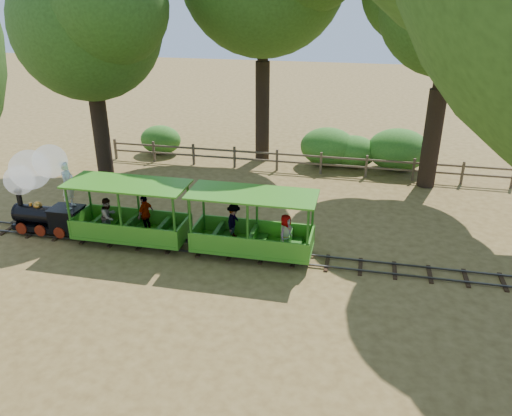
% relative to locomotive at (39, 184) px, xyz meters
% --- Properties ---
extents(ground, '(90.00, 90.00, 0.00)m').
position_rel_locomotive_xyz_m(ground, '(7.58, -0.08, -1.79)').
color(ground, olive).
rests_on(ground, ground).
extents(track, '(22.00, 1.00, 0.10)m').
position_rel_locomotive_xyz_m(track, '(7.58, -0.08, -1.72)').
color(track, '#3F3D3A').
rests_on(track, ground).
extents(locomotive, '(2.78, 1.31, 3.20)m').
position_rel_locomotive_xyz_m(locomotive, '(0.00, 0.00, 0.00)').
color(locomotive, black).
rests_on(locomotive, ground).
extents(carriage_front, '(3.86, 1.58, 2.01)m').
position_rel_locomotive_xyz_m(carriage_front, '(3.18, -0.10, -0.95)').
color(carriage_front, '#3A8B1E').
rests_on(carriage_front, track).
extents(carriage_rear, '(3.86, 1.58, 2.01)m').
position_rel_locomotive_xyz_m(carriage_rear, '(7.26, -0.04, -0.97)').
color(carriage_rear, '#3A8B1E').
rests_on(carriage_rear, track).
extents(oak_nw, '(7.56, 6.65, 9.36)m').
position_rel_locomotive_xyz_m(oak_nw, '(-0.95, 6.01, 4.85)').
color(oak_nw, '#2D2116').
rests_on(oak_nw, ground).
extents(fence, '(18.10, 0.10, 1.00)m').
position_rel_locomotive_xyz_m(fence, '(7.58, 7.92, -1.21)').
color(fence, brown).
rests_on(fence, ground).
extents(shrub_west, '(2.06, 1.58, 1.42)m').
position_rel_locomotive_xyz_m(shrub_west, '(0.41, 9.22, -1.08)').
color(shrub_west, '#2D6B1E').
rests_on(shrub_west, ground).
extents(shrub_mid_w, '(2.58, 1.98, 1.79)m').
position_rel_locomotive_xyz_m(shrub_mid_w, '(8.75, 9.22, -0.89)').
color(shrub_mid_w, '#2D6B1E').
rests_on(shrub_mid_w, ground).
extents(shrub_mid_e, '(2.14, 1.64, 1.48)m').
position_rel_locomotive_xyz_m(shrub_mid_e, '(9.95, 9.22, -1.05)').
color(shrub_mid_e, '#2D6B1E').
rests_on(shrub_mid_e, ground).
extents(shrub_east, '(2.77, 2.13, 1.92)m').
position_rel_locomotive_xyz_m(shrub_east, '(11.93, 9.22, -0.83)').
color(shrub_east, '#2D6B1E').
rests_on(shrub_east, ground).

